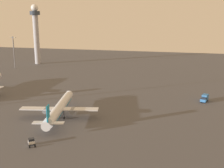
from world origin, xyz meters
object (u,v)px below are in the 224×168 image
control_tower (36,30)px  catering_truck (205,98)px  airplane_taxiway_distant (59,108)px  pushback_tug (31,142)px  apron_light_west (14,50)px

control_tower → catering_truck: 150.07m
control_tower → airplane_taxiway_distant: (73.14, -111.58, -23.41)m
catering_truck → pushback_tug: bearing=65.8°
pushback_tug → apron_light_west: 137.96m
catering_truck → apron_light_west: apron_light_west is taller
pushback_tug → apron_light_west: apron_light_west is taller
catering_truck → apron_light_west: 142.59m
apron_light_west → pushback_tug: bearing=-54.0°
apron_light_west → control_tower: bearing=77.5°
control_tower → apron_light_west: size_ratio=2.01×
pushback_tug → control_tower: bearing=80.8°
control_tower → airplane_taxiway_distant: size_ratio=1.27×
airplane_taxiway_distant → apron_light_west: apron_light_west is taller
control_tower → apron_light_west: control_tower is taller
airplane_taxiway_distant → pushback_tug: 23.74m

